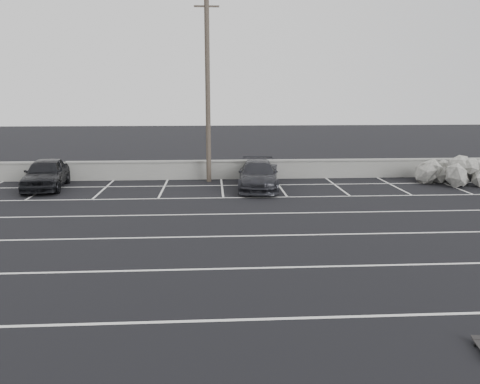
{
  "coord_description": "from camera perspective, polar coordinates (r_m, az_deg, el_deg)",
  "views": [
    {
      "loc": [
        0.51,
        -12.17,
        4.72
      ],
      "look_at": [
        1.57,
        5.52,
        1.0
      ],
      "focal_mm": 35.0,
      "sensor_mm": 36.0,
      "label": 1
    }
  ],
  "objects": [
    {
      "name": "ground",
      "position": [
        13.07,
        -5.5,
        -9.38
      ],
      "size": [
        120.0,
        120.0,
        0.0
      ],
      "primitive_type": "plane",
      "color": "black",
      "rests_on": "ground"
    },
    {
      "name": "seawall",
      "position": [
        26.51,
        -4.5,
        2.76
      ],
      "size": [
        50.0,
        0.45,
        1.06
      ],
      "color": "gray",
      "rests_on": "ground"
    },
    {
      "name": "stall_lines",
      "position": [
        17.25,
        -5.28,
        -4.07
      ],
      "size": [
        36.0,
        20.05,
        0.01
      ],
      "color": "silver",
      "rests_on": "ground"
    },
    {
      "name": "car_left",
      "position": [
        25.67,
        -22.57,
        2.09
      ],
      "size": [
        2.32,
        4.69,
        1.54
      ],
      "primitive_type": "imported",
      "rotation": [
        0.0,
        0.0,
        0.11
      ],
      "color": "black",
      "rests_on": "ground"
    },
    {
      "name": "car_right",
      "position": [
        23.69,
        2.2,
        2.07
      ],
      "size": [
        2.35,
        4.95,
        1.39
      ],
      "primitive_type": "imported",
      "rotation": [
        0.0,
        0.0,
        -0.09
      ],
      "color": "black",
      "rests_on": "ground"
    },
    {
      "name": "utility_pole",
      "position": [
        25.38,
        -3.96,
        12.33
      ],
      "size": [
        1.3,
        0.26,
        9.77
      ],
      "color": "#4C4238",
      "rests_on": "ground"
    },
    {
      "name": "trash_bin",
      "position": [
        25.65,
        3.86,
        2.31
      ],
      "size": [
        0.78,
        0.78,
        0.94
      ],
      "rotation": [
        0.0,
        0.0,
        -0.31
      ],
      "color": "#232426",
      "rests_on": "ground"
    },
    {
      "name": "riprap_pile",
      "position": [
        27.51,
        25.34,
        1.86
      ],
      "size": [
        4.99,
        3.58,
        1.3
      ],
      "color": "#A4A29A",
      "rests_on": "ground"
    }
  ]
}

